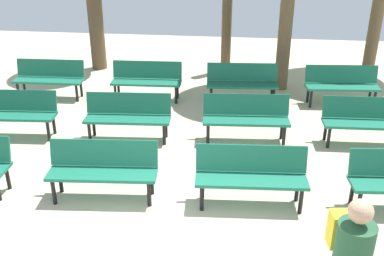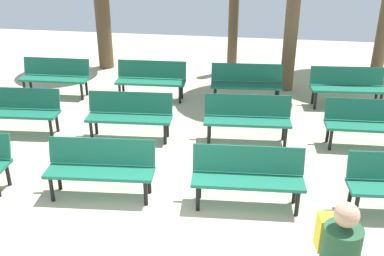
{
  "view_description": "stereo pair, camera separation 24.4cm",
  "coord_description": "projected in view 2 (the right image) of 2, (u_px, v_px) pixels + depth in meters",
  "views": [
    {
      "loc": [
        0.84,
        -4.01,
        3.79
      ],
      "look_at": [
        0.0,
        2.92,
        0.55
      ],
      "focal_mm": 41.76,
      "sensor_mm": 36.0,
      "label": 1
    },
    {
      "loc": [
        1.08,
        -3.98,
        3.79
      ],
      "look_at": [
        0.0,
        2.92,
        0.55
      ],
      "focal_mm": 41.76,
      "sensor_mm": 36.0,
      "label": 2
    }
  ],
  "objects": [
    {
      "name": "bench_r1_c2",
      "position": [
        247.0,
        116.0,
        8.28
      ],
      "size": [
        1.63,
        0.59,
        0.87
      ],
      "rotation": [
        0.0,
        0.0,
        0.07
      ],
      "color": "#19664C",
      "rests_on": "ground_plane"
    },
    {
      "name": "bench_r2_c1",
      "position": [
        151.0,
        78.0,
        10.31
      ],
      "size": [
        1.62,
        0.55,
        0.87
      ],
      "rotation": [
        0.0,
        0.0,
        0.04
      ],
      "color": "#19664C",
      "rests_on": "ground_plane"
    },
    {
      "name": "bench_r1_c1",
      "position": [
        130.0,
        113.0,
        8.41
      ],
      "size": [
        1.63,
        0.59,
        0.87
      ],
      "rotation": [
        0.0,
        0.0,
        0.07
      ],
      "color": "#19664C",
      "rests_on": "ground_plane"
    },
    {
      "name": "bench_r2_c0",
      "position": [
        55.0,
        75.0,
        10.5
      ],
      "size": [
        1.61,
        0.53,
        0.87
      ],
      "rotation": [
        0.0,
        0.0,
        0.03
      ],
      "color": "#19664C",
      "rests_on": "ground_plane"
    },
    {
      "name": "bench_r0_c1",
      "position": [
        101.0,
        165.0,
        6.61
      ],
      "size": [
        1.63,
        0.61,
        0.87
      ],
      "rotation": [
        0.0,
        0.0,
        0.08
      ],
      "color": "#19664C",
      "rests_on": "ground_plane"
    },
    {
      "name": "bench_r1_c0",
      "position": [
        18.0,
        108.0,
        8.62
      ],
      "size": [
        1.63,
        0.6,
        0.87
      ],
      "rotation": [
        0.0,
        0.0,
        0.08
      ],
      "color": "#19664C",
      "rests_on": "ground_plane"
    },
    {
      "name": "tree_1",
      "position": [
        233.0,
        27.0,
        11.88
      ],
      "size": [
        0.27,
        0.27,
        2.45
      ],
      "color": "brown",
      "rests_on": "ground_plane"
    },
    {
      "name": "bench_r1_c3",
      "position": [
        370.0,
        121.0,
        8.07
      ],
      "size": [
        1.62,
        0.55,
        0.87
      ],
      "rotation": [
        0.0,
        0.0,
        0.04
      ],
      "color": "#19664C",
      "rests_on": "ground_plane"
    },
    {
      "name": "bench_r0_c2",
      "position": [
        248.0,
        174.0,
        6.39
      ],
      "size": [
        1.63,
        0.59,
        0.87
      ],
      "rotation": [
        0.0,
        0.0,
        0.07
      ],
      "color": "#19664C",
      "rests_on": "ground_plane"
    },
    {
      "name": "bench_r2_c2",
      "position": [
        246.0,
        81.0,
        10.09
      ],
      "size": [
        1.63,
        0.6,
        0.87
      ],
      "rotation": [
        0.0,
        0.0,
        0.07
      ],
      "color": "#19664C",
      "rests_on": "ground_plane"
    },
    {
      "name": "bench_r2_c3",
      "position": [
        347.0,
        85.0,
        9.87
      ],
      "size": [
        1.63,
        0.61,
        0.87
      ],
      "rotation": [
        0.0,
        0.0,
        0.08
      ],
      "color": "#19664C",
      "rests_on": "ground_plane"
    }
  ]
}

